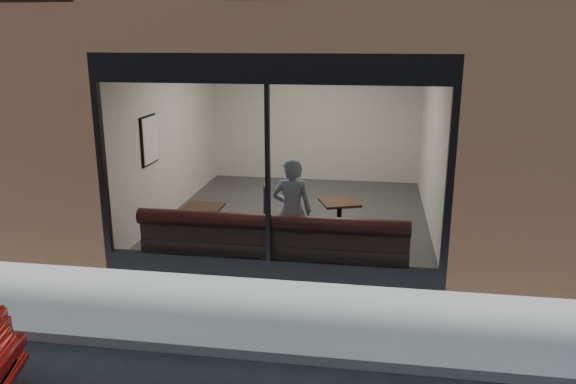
% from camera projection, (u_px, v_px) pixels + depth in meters
% --- Properties ---
extents(ground, '(120.00, 120.00, 0.00)m').
position_uv_depth(ground, '(234.00, 354.00, 6.24)').
color(ground, black).
rests_on(ground, ground).
extents(sidewalk_near, '(40.00, 2.00, 0.01)m').
position_uv_depth(sidewalk_near, '(253.00, 312.00, 7.19)').
color(sidewalk_near, gray).
rests_on(sidewalk_near, ground).
extents(kerb_near, '(40.00, 0.10, 0.12)m').
position_uv_depth(kerb_near, '(233.00, 352.00, 6.17)').
color(kerb_near, gray).
rests_on(kerb_near, ground).
extents(host_building_pier_left, '(2.50, 12.00, 3.20)m').
position_uv_depth(host_building_pier_left, '(166.00, 112.00, 13.99)').
color(host_building_pier_left, brown).
rests_on(host_building_pier_left, ground).
extents(host_building_pier_right, '(2.50, 12.00, 3.20)m').
position_uv_depth(host_building_pier_right, '(478.00, 119.00, 12.86)').
color(host_building_pier_right, brown).
rests_on(host_building_pier_right, ground).
extents(host_building_backfill, '(5.00, 6.00, 3.20)m').
position_uv_depth(host_building_backfill, '(327.00, 101.00, 16.28)').
color(host_building_backfill, brown).
rests_on(host_building_backfill, ground).
extents(cafe_floor, '(6.00, 6.00, 0.00)m').
position_uv_depth(cafe_floor, '(297.00, 216.00, 10.99)').
color(cafe_floor, '#2D2D30').
rests_on(cafe_floor, ground).
extents(cafe_ceiling, '(6.00, 6.00, 0.00)m').
position_uv_depth(cafe_ceiling, '(298.00, 49.00, 10.15)').
color(cafe_ceiling, white).
rests_on(cafe_ceiling, host_building_upper).
extents(cafe_wall_back, '(5.00, 0.00, 5.00)m').
position_uv_depth(cafe_wall_back, '(315.00, 115.00, 13.42)').
color(cafe_wall_back, silver).
rests_on(cafe_wall_back, ground).
extents(cafe_wall_left, '(0.00, 6.00, 6.00)m').
position_uv_depth(cafe_wall_left, '(171.00, 133.00, 10.95)').
color(cafe_wall_left, silver).
rests_on(cafe_wall_left, ground).
extents(cafe_wall_right, '(0.00, 6.00, 6.00)m').
position_uv_depth(cafe_wall_right, '(433.00, 140.00, 10.19)').
color(cafe_wall_right, silver).
rests_on(cafe_wall_right, ground).
extents(storefront_kick, '(5.00, 0.10, 0.30)m').
position_uv_depth(storefront_kick, '(269.00, 269.00, 8.15)').
color(storefront_kick, black).
rests_on(storefront_kick, ground).
extents(storefront_header, '(5.00, 0.10, 0.40)m').
position_uv_depth(storefront_header, '(267.00, 69.00, 7.39)').
color(storefront_header, black).
rests_on(storefront_header, host_building_upper).
extents(storefront_mullion, '(0.06, 0.10, 2.50)m').
position_uv_depth(storefront_mullion, '(268.00, 175.00, 7.78)').
color(storefront_mullion, black).
rests_on(storefront_mullion, storefront_kick).
extents(storefront_glass, '(4.80, 0.00, 4.80)m').
position_uv_depth(storefront_glass, '(267.00, 176.00, 7.75)').
color(storefront_glass, white).
rests_on(storefront_glass, storefront_kick).
extents(banquette, '(4.00, 0.55, 0.45)m').
position_uv_depth(banquette, '(274.00, 254.00, 8.51)').
color(banquette, '#3C1617').
rests_on(banquette, cafe_floor).
extents(person, '(0.62, 0.42, 1.67)m').
position_uv_depth(person, '(292.00, 211.00, 8.56)').
color(person, '#91ABC5').
rests_on(person, cafe_floor).
extents(cafe_table_left, '(0.61, 0.61, 0.04)m').
position_uv_depth(cafe_table_left, '(203.00, 207.00, 9.08)').
color(cafe_table_left, black).
rests_on(cafe_table_left, cafe_floor).
extents(cafe_table_right, '(0.77, 0.77, 0.04)m').
position_uv_depth(cafe_table_right, '(340.00, 202.00, 9.36)').
color(cafe_table_right, black).
rests_on(cafe_table_right, cafe_floor).
extents(cafe_chair_left, '(0.49, 0.49, 0.04)m').
position_uv_depth(cafe_chair_left, '(254.00, 223.00, 9.87)').
color(cafe_chair_left, black).
rests_on(cafe_chair_left, cafe_floor).
extents(wall_poster, '(0.02, 0.60, 0.80)m').
position_uv_depth(wall_poster, '(150.00, 140.00, 9.82)').
color(wall_poster, white).
rests_on(wall_poster, cafe_wall_left).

